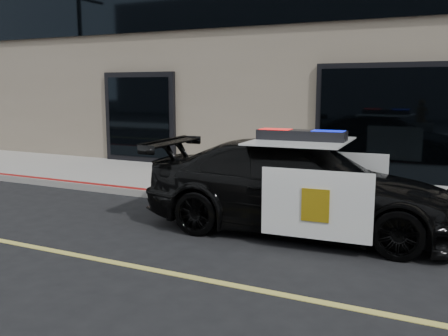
% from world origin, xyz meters
% --- Properties ---
extents(ground, '(120.00, 120.00, 0.00)m').
position_xyz_m(ground, '(0.00, 0.00, 0.00)').
color(ground, black).
rests_on(ground, ground).
extents(sidewalk_n, '(60.00, 3.50, 0.15)m').
position_xyz_m(sidewalk_n, '(0.00, 5.25, 0.07)').
color(sidewalk_n, gray).
rests_on(sidewalk_n, ground).
extents(police_car, '(2.66, 5.28, 1.65)m').
position_xyz_m(police_car, '(-1.70, 2.54, 0.74)').
color(police_car, black).
rests_on(police_car, ground).
extents(fire_hydrant, '(0.38, 0.52, 0.83)m').
position_xyz_m(fire_hydrant, '(-4.09, 4.41, 0.54)').
color(fire_hydrant, white).
rests_on(fire_hydrant, sidewalk_n).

